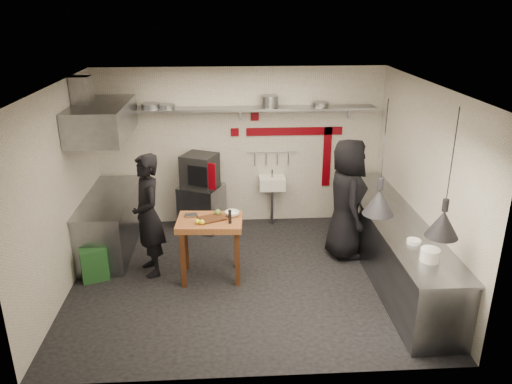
{
  "coord_description": "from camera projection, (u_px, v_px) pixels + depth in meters",
  "views": [
    {
      "loc": [
        -0.25,
        -6.44,
        3.78
      ],
      "look_at": [
        0.16,
        0.3,
        1.23
      ],
      "focal_mm": 35.0,
      "sensor_mm": 36.0,
      "label": 1
    }
  ],
  "objects": [
    {
      "name": "pan_right",
      "position": [
        320.0,
        104.0,
        8.46
      ],
      "size": [
        0.35,
        0.35,
        0.08
      ],
      "primitive_type": "cylinder",
      "rotation": [
        0.0,
        0.0,
        0.29
      ],
      "color": "slate",
      "rests_on": "back_shelf"
    },
    {
      "name": "red_band_vert",
      "position": [
        327.0,
        157.0,
        8.97
      ],
      "size": [
        0.14,
        0.02,
        1.1
      ],
      "primitive_type": "cube",
      "color": "#5F020A",
      "rests_on": "wall_back"
    },
    {
      "name": "veg_ball",
      "position": [
        218.0,
        212.0,
        7.17
      ],
      "size": [
        0.1,
        0.1,
        0.09
      ],
      "primitive_type": "sphere",
      "rotation": [
        0.0,
        0.0,
        -0.04
      ],
      "color": "olive",
      "rests_on": "prep_table"
    },
    {
      "name": "counter_left",
      "position": [
        111.0,
        224.0,
        8.06
      ],
      "size": [
        0.7,
        1.9,
        0.9
      ],
      "primitive_type": "cube",
      "color": "slate",
      "rests_on": "floor"
    },
    {
      "name": "sink_tap",
      "position": [
        272.0,
        173.0,
        8.85
      ],
      "size": [
        0.03,
        0.03,
        0.14
      ],
      "primitive_type": "cylinder",
      "color": "slate",
      "rests_on": "hand_sink"
    },
    {
      "name": "lemon_b",
      "position": [
        202.0,
        222.0,
        6.88
      ],
      "size": [
        0.07,
        0.07,
        0.07
      ],
      "primitive_type": "sphere",
      "rotation": [
        0.0,
        0.0,
        0.05
      ],
      "color": "yellow",
      "rests_on": "prep_table"
    },
    {
      "name": "bowl",
      "position": [
        232.0,
        214.0,
        7.17
      ],
      "size": [
        0.23,
        0.23,
        0.07
      ],
      "primitive_type": "imported",
      "rotation": [
        0.0,
        0.0,
        0.08
      ],
      "color": "silver",
      "rests_on": "prep_table"
    },
    {
      "name": "sink_drain",
      "position": [
        272.0,
        207.0,
        9.03
      ],
      "size": [
        0.06,
        0.06,
        0.66
      ],
      "primitive_type": "cylinder",
      "color": "slate",
      "rests_on": "floor"
    },
    {
      "name": "chef_right",
      "position": [
        347.0,
        199.0,
        7.71
      ],
      "size": [
        0.61,
        0.94,
        1.9
      ],
      "primitive_type": "imported",
      "rotation": [
        0.0,
        0.0,
        1.58
      ],
      "color": "black",
      "rests_on": "floor"
    },
    {
      "name": "ceiling",
      "position": [
        245.0,
        86.0,
        6.37
      ],
      "size": [
        5.0,
        5.0,
        0.0
      ],
      "primitive_type": "plane",
      "color": "beige",
      "rests_on": "floor"
    },
    {
      "name": "small_bowl_right",
      "position": [
        414.0,
        242.0,
        6.33
      ],
      "size": [
        0.24,
        0.24,
        0.05
      ],
      "primitive_type": "cylinder",
      "rotation": [
        0.0,
        0.0,
        -0.42
      ],
      "color": "silver",
      "rests_on": "counter_right_top"
    },
    {
      "name": "plate_stack",
      "position": [
        430.0,
        255.0,
        5.88
      ],
      "size": [
        0.29,
        0.29,
        0.15
      ],
      "primitive_type": "cylinder",
      "rotation": [
        0.0,
        0.0,
        -0.35
      ],
      "color": "silver",
      "rests_on": "counter_right_top"
    },
    {
      "name": "shelf_bracket_right",
      "position": [
        349.0,
        112.0,
        8.69
      ],
      "size": [
        0.04,
        0.06,
        0.24
      ],
      "primitive_type": "cube",
      "color": "slate",
      "rests_on": "wall_back"
    },
    {
      "name": "chef_left",
      "position": [
        148.0,
        216.0,
        7.2
      ],
      "size": [
        0.66,
        0.78,
        1.83
      ],
      "primitive_type": "imported",
      "rotation": [
        0.0,
        0.0,
        -1.19
      ],
      "color": "black",
      "rests_on": "floor"
    },
    {
      "name": "oven_stand",
      "position": [
        202.0,
        207.0,
        8.85
      ],
      "size": [
        0.88,
        0.85,
        0.8
      ],
      "primitive_type": "cube",
      "rotation": [
        0.0,
        0.0,
        -0.44
      ],
      "color": "slate",
      "rests_on": "floor"
    },
    {
      "name": "counter_right",
      "position": [
        392.0,
        246.0,
        7.33
      ],
      "size": [
        0.7,
        3.8,
        0.9
      ],
      "primitive_type": "cube",
      "color": "slate",
      "rests_on": "floor"
    },
    {
      "name": "prep_table",
      "position": [
        211.0,
        249.0,
        7.22
      ],
      "size": [
        0.96,
        0.69,
        0.92
      ],
      "primitive_type": null,
      "rotation": [
        0.0,
        0.0,
        -0.06
      ],
      "color": "brown",
      "rests_on": "floor"
    },
    {
      "name": "green_bin",
      "position": [
        94.0,
        262.0,
        7.28
      ],
      "size": [
        0.48,
        0.48,
        0.5
      ],
      "primitive_type": "cube",
      "rotation": [
        0.0,
        0.0,
        0.36
      ],
      "color": "#1F4E22",
      "rests_on": "floor"
    },
    {
      "name": "stock_pot",
      "position": [
        270.0,
        101.0,
        8.39
      ],
      "size": [
        0.33,
        0.33,
        0.2
      ],
      "primitive_type": "cylinder",
      "rotation": [
        0.0,
        0.0,
        0.12
      ],
      "color": "slate",
      "rests_on": "back_shelf"
    },
    {
      "name": "red_band_horiz",
      "position": [
        294.0,
        131.0,
        8.76
      ],
      "size": [
        1.7,
        0.02,
        0.14
      ],
      "primitive_type": "cube",
      "color": "#5F020A",
      "rests_on": "wall_back"
    },
    {
      "name": "red_tile_a",
      "position": [
        255.0,
        117.0,
        8.63
      ],
      "size": [
        0.14,
        0.02,
        0.14
      ],
      "primitive_type": "cube",
      "color": "#5F020A",
      "rests_on": "wall_back"
    },
    {
      "name": "heat_lamp_near",
      "position": [
        383.0,
        159.0,
        5.75
      ],
      "size": [
        0.39,
        0.39,
        1.38
      ],
      "primitive_type": null,
      "rotation": [
        0.0,
        0.0,
        -0.04
      ],
      "color": "black",
      "rests_on": "ceiling"
    },
    {
      "name": "wall_front",
      "position": [
        254.0,
        262.0,
        4.91
      ],
      "size": [
        5.0,
        0.04,
        2.8
      ],
      "primitive_type": "cube",
      "color": "beige",
      "rests_on": "floor"
    },
    {
      "name": "hand_sink",
      "position": [
        272.0,
        183.0,
        8.91
      ],
      "size": [
        0.46,
        0.34,
        0.22
      ],
      "primitive_type": "cube",
      "color": "silver",
      "rests_on": "wall_back"
    },
    {
      "name": "oven_glass",
      "position": [
        197.0,
        176.0,
        8.3
      ],
      "size": [
        0.32,
        0.16,
        0.34
      ],
      "primitive_type": "cube",
      "rotation": [
        0.0,
        0.0,
        -0.44
      ],
      "color": "black",
      "rests_on": "oven_door"
    },
    {
      "name": "lemon_a",
      "position": [
        197.0,
        221.0,
        6.9
      ],
      "size": [
        0.09,
        0.09,
        0.07
      ],
      "primitive_type": "sphere",
      "rotation": [
        0.0,
        0.0,
        -0.3
      ],
      "color": "yellow",
      "rests_on": "prep_table"
    },
    {
      "name": "wall_right",
      "position": [
        423.0,
        185.0,
        7.01
      ],
      "size": [
        0.04,
        4.2,
        2.8
      ],
      "primitive_type": "cube",
      "color": "beige",
      "rests_on": "floor"
    },
    {
      "name": "combi_oven",
      "position": [
        200.0,
        171.0,
        8.58
      ],
      "size": [
        0.7,
        0.69,
        0.58
      ],
      "primitive_type": "cube",
      "rotation": [
        0.0,
        0.0,
        -0.44
      ],
      "color": "black",
      "rests_on": "oven_stand"
    },
    {
      "name": "counter_left_top",
      "position": [
        108.0,
        197.0,
        7.89
      ],
      "size": [
        0.76,
        2.0,
        0.03
      ],
      "primitive_type": "cube",
      "color": "slate",
      "rests_on": "counter_left"
    },
    {
      "name": "pan_mid_left",
      "position": [
        167.0,
        107.0,
        8.31
      ],
      "size": [
        0.35,
        0.35,
        0.07
      ],
      "primitive_type": "cylinder",
      "rotation": [
        0.0,
        0.0,
        -0.41
      ],
      "color": "slate",
      "rests_on": "back_shelf"
    },
    {
      "name": "wall_left",
      "position": [
        61.0,
        192.0,
        6.72
      ],
      "size": [
        0.04,
        4.2,
        2.8
      ],
      "primitive_type": "cube",
      "color": "beige",
      "rests_on": "floor"
    },
    {
      "name": "shelf_bracket_mid",
      "position": [
        240.0,
        113.0,
        8.58
      ],
      "size": [
        0.04,
        0.06,
        0.24
      ],
      "primitive_type": "cube",
      "color": "slate",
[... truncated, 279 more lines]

